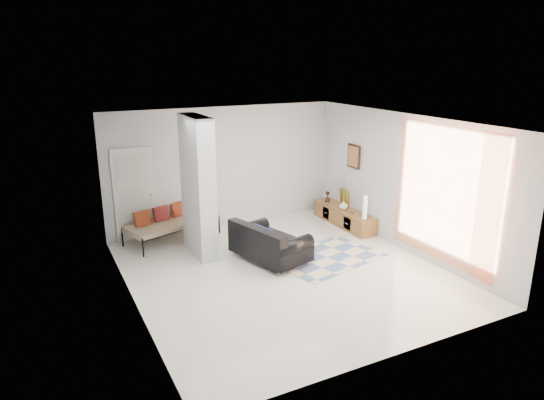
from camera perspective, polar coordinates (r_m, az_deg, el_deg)
name	(u,v)px	position (r m, az deg, el deg)	size (l,w,h in m)	color
floor	(285,272)	(9.17, 1.52, -8.45)	(6.00, 6.00, 0.00)	silver
ceiling	(286,122)	(8.38, 1.67, 9.19)	(6.00, 6.00, 0.00)	white
wall_back	(224,167)	(11.31, -5.68, 3.83)	(6.00, 6.00, 0.00)	silver
wall_front	(399,261)	(6.36, 14.68, -6.91)	(6.00, 6.00, 0.00)	silver
wall_left	(129,223)	(7.80, -16.48, -2.63)	(6.00, 6.00, 0.00)	silver
wall_right	(404,183)	(10.23, 15.28, 1.96)	(6.00, 6.00, 0.00)	silver
partition_column	(198,187)	(9.67, -8.71, 1.54)	(0.35, 1.20, 2.80)	silver
hallway_door	(134,195)	(10.81, -15.95, 0.59)	(0.85, 0.06, 2.04)	silver
curtain	(444,195)	(9.37, 19.59, 0.58)	(2.55, 2.55, 0.00)	orange
wall_art	(354,156)	(11.44, 9.59, 5.10)	(0.04, 0.45, 0.55)	#381E0F
media_console	(344,217)	(11.69, 8.45, -1.94)	(0.45, 2.00, 0.80)	brown
loveseat	(268,244)	(9.51, -0.50, -5.17)	(1.28, 1.74, 0.76)	silver
daybed	(171,222)	(10.80, -11.85, -2.53)	(2.15, 1.43, 0.77)	black
area_rug	(327,257)	(9.83, 6.51, -6.73)	(2.13, 1.42, 0.01)	beige
cylinder_lamp	(365,207)	(10.93, 10.89, -0.85)	(0.10, 0.10, 0.53)	white
bronze_figurine	(327,197)	(12.08, 6.55, 0.38)	(0.13, 0.13, 0.27)	black
vase	(343,205)	(11.55, 8.41, -0.60)	(0.20, 0.20, 0.21)	white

